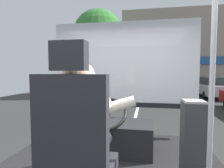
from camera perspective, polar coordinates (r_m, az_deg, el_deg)
name	(u,v)px	position (r m, az deg, el deg)	size (l,w,h in m)	color
ground	(139,102)	(10.62, 8.22, -5.48)	(18.00, 44.00, 0.06)	#2F2F2F
driver_seat	(77,154)	(1.40, -10.63, -19.90)	(0.48, 0.48, 1.28)	black
bus_driver	(82,125)	(1.45, -8.97, -11.97)	(0.78, 0.55, 0.75)	black
steering_console	(111,136)	(2.67, -0.18, -15.27)	(1.10, 0.99, 0.78)	black
handrail_pole	(212,84)	(1.78, 27.91, 0.06)	(0.04, 0.04, 1.98)	#B7B7BC
fare_box	(193,139)	(2.18, 23.18, -15.05)	(0.22, 0.24, 0.80)	#333338
windshield_panel	(123,74)	(3.32, 3.43, 3.06)	(2.50, 0.08, 1.48)	silver
street_tree	(98,35)	(13.95, -4.19, 14.56)	(3.52, 3.52, 6.05)	#4C3828
shop_building	(191,53)	(18.82, 22.63, 8.65)	(11.95, 5.18, 6.70)	gray
parked_car_silver	(213,87)	(13.97, 28.18, -0.76)	(1.80, 3.98, 1.31)	silver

